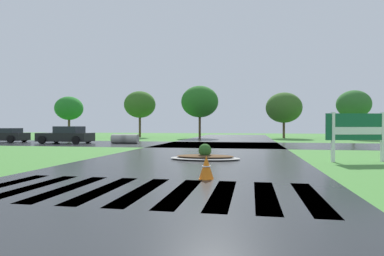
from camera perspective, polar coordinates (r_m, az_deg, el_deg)
The scene contains 10 objects.
asphalt_roadway at distance 13.07m, azimuth -0.23°, elevation -5.99°, with size 9.19×80.00×0.01m, color #232628.
asphalt_cross_road at distance 24.86m, azimuth 4.88°, elevation -2.96°, with size 90.00×8.27×0.01m, color #232628.
crosswalk_stripes at distance 7.42m, azimuth -8.84°, elevation -10.90°, with size 7.65×3.20×0.01m.
estate_billboard at distance 14.66m, azimuth 27.28°, elevation -0.18°, with size 2.61×0.75×2.01m.
median_island at distance 13.95m, azimuth 2.31°, elevation -5.02°, with size 3.02×1.63×0.68m.
car_dark_suv at distance 28.80m, azimuth -21.32°, elevation -1.24°, with size 4.38×2.19×1.41m.
car_blue_compact at distance 33.14m, azimuth -30.33°, elevation -1.14°, with size 4.24×2.11×1.25m.
drainage_pipe_stack at distance 27.09m, azimuth -11.76°, elevation -1.90°, with size 2.22×0.82×0.75m.
traffic_cone at distance 8.86m, azimuth 2.55°, elevation -7.03°, with size 0.41×0.41×0.65m.
background_treeline at distance 38.99m, azimuth 3.09°, elevation 4.09°, with size 37.28×6.08×6.28m.
Camera 1 is at (2.41, -2.77, 1.46)m, focal length 30.16 mm.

